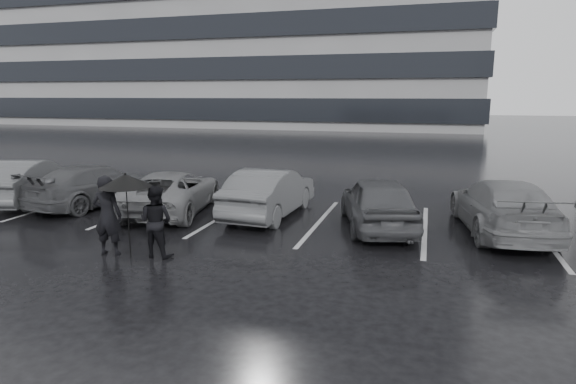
% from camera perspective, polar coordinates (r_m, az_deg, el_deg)
% --- Properties ---
extents(ground, '(160.00, 160.00, 0.00)m').
position_cam_1_polar(ground, '(11.12, -2.15, -6.51)').
color(ground, black).
rests_on(ground, ground).
extents(office_building, '(61.00, 26.00, 29.00)m').
position_cam_1_polar(office_building, '(64.27, -7.70, 21.14)').
color(office_building, gray).
rests_on(office_building, ground).
extents(car_main, '(2.64, 4.32, 1.37)m').
position_cam_1_polar(car_main, '(12.73, 10.61, -1.19)').
color(car_main, black).
rests_on(car_main, ground).
extents(car_west_a, '(1.67, 4.24, 1.37)m').
position_cam_1_polar(car_west_a, '(13.78, -2.19, -0.03)').
color(car_west_a, '#2E2E31').
rests_on(car_west_a, ground).
extents(car_west_b, '(2.84, 4.75, 1.24)m').
position_cam_1_polar(car_west_b, '(14.61, -13.62, 0.03)').
color(car_west_b, '#4A4A4D').
rests_on(car_west_b, ground).
extents(car_west_c, '(2.69, 4.72, 1.29)m').
position_cam_1_polar(car_west_c, '(16.29, -21.86, 0.78)').
color(car_west_c, black).
rests_on(car_west_c, ground).
extents(car_west_d, '(2.62, 4.50, 1.40)m').
position_cam_1_polar(car_west_d, '(17.60, -28.51, 1.14)').
color(car_west_d, '#2E2E31').
rests_on(car_west_d, ground).
extents(car_east, '(2.53, 4.92, 1.36)m').
position_cam_1_polar(car_east, '(13.22, 24.13, -1.56)').
color(car_east, '#4A4A4D').
rests_on(car_east, ground).
extents(pedestrian_left, '(0.69, 0.50, 1.76)m').
position_cam_1_polar(pedestrian_left, '(11.09, -20.62, -2.60)').
color(pedestrian_left, black).
rests_on(pedestrian_left, ground).
extents(pedestrian_right, '(0.78, 0.63, 1.55)m').
position_cam_1_polar(pedestrian_right, '(10.67, -15.38, -3.37)').
color(pedestrian_right, black).
rests_on(pedestrian_right, ground).
extents(umbrella, '(1.08, 1.08, 1.83)m').
position_cam_1_polar(umbrella, '(10.61, -18.70, 1.29)').
color(umbrella, black).
rests_on(umbrella, ground).
extents(stall_stripes, '(19.72, 5.00, 0.00)m').
position_cam_1_polar(stall_stripes, '(13.64, -2.01, -3.10)').
color(stall_stripes, '#A8A8AA').
rests_on(stall_stripes, ground).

